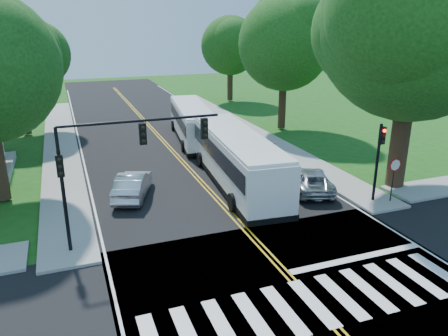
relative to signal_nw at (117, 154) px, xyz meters
name	(u,v)px	position (x,y,z in m)	size (l,w,h in m)	color
ground	(306,295)	(5.86, -6.43, -4.38)	(140.00, 140.00, 0.00)	#154E13
road	(181,160)	(5.86, 11.57, -4.37)	(14.00, 96.00, 0.01)	black
cross_road	(306,295)	(5.86, -6.43, -4.37)	(60.00, 12.00, 0.01)	black
center_line	(168,146)	(5.86, 15.57, -4.36)	(0.36, 70.00, 0.01)	gold
edge_line_w	(82,154)	(-0.94, 15.57, -4.36)	(0.12, 70.00, 0.01)	silver
edge_line_e	(244,139)	(12.66, 15.57, -4.36)	(0.12, 70.00, 0.01)	silver
crosswalk	(313,303)	(5.86, -6.93, -4.36)	(12.60, 3.00, 0.01)	silver
stop_bar	(357,258)	(9.36, -4.83, -4.36)	(6.60, 0.40, 0.01)	silver
sidewalk_nw	(61,146)	(-2.44, 18.57, -4.30)	(2.60, 40.00, 0.15)	gray
sidewalk_ne	(246,129)	(14.16, 18.57, -4.30)	(2.60, 40.00, 0.15)	gray
tree_ne_big	(415,25)	(16.86, 1.57, 5.24)	(10.80, 10.80, 14.91)	#2F2013
tree_west_far	(16,56)	(-5.14, 23.57, 2.62)	(7.60, 7.60, 10.67)	#2F2013
tree_east_mid	(285,44)	(17.36, 17.57, 3.48)	(8.40, 8.40, 11.93)	#2F2013
tree_east_far	(230,46)	(18.36, 33.57, 2.48)	(7.20, 7.20, 10.34)	#2F2013
signal_nw	(117,154)	(0.00, 0.00, 0.00)	(7.15, 0.46, 5.66)	black
signal_ne	(379,153)	(14.06, 0.01, -1.41)	(0.30, 0.46, 4.40)	black
stop_sign	(394,170)	(14.86, -0.45, -2.35)	(0.76, 0.08, 2.53)	black
bus_lead	(236,158)	(7.80, 5.42, -2.63)	(3.87, 12.88, 3.28)	white
bus_follow	(192,122)	(8.35, 16.91, -2.80)	(4.07, 11.73, 2.97)	white
hatchback	(133,185)	(1.35, 5.61, -3.61)	(1.59, 4.57, 1.50)	silver
suv	(310,180)	(11.62, 2.88, -3.70)	(2.21, 4.78, 1.33)	#AEB1B6
dark_sedan	(253,145)	(11.73, 11.59, -3.81)	(1.57, 3.87, 1.12)	black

